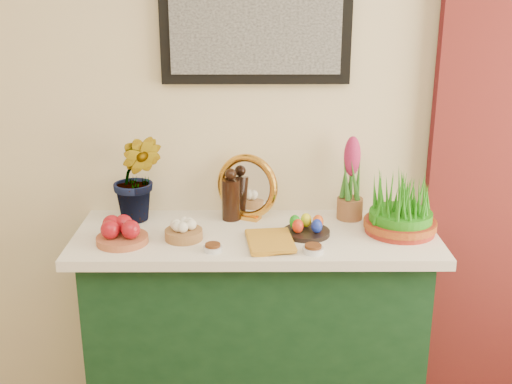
# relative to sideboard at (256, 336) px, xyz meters

# --- Properties ---
(room) EXTENTS (4.50, 4.54, 2.72)m
(room) POSITION_rel_sideboard_xyz_m (-0.04, -1.89, 1.28)
(room) COLOR #52331C
(room) RESTS_ON ground
(sideboard) EXTENTS (1.30, 0.45, 0.85)m
(sideboard) POSITION_rel_sideboard_xyz_m (0.00, 0.00, 0.00)
(sideboard) COLOR #163C1F
(sideboard) RESTS_ON ground
(tablecloth) EXTENTS (1.40, 0.55, 0.04)m
(tablecloth) POSITION_rel_sideboard_xyz_m (0.00, 0.00, 0.45)
(tablecloth) COLOR white
(tablecloth) RESTS_ON sideboard
(hyacinth_green) EXTENTS (0.25, 0.22, 0.48)m
(hyacinth_green) POSITION_rel_sideboard_xyz_m (-0.47, 0.13, 0.71)
(hyacinth_green) COLOR #2F6F22
(hyacinth_green) RESTS_ON tablecloth
(apple_bowl) EXTENTS (0.25, 0.25, 0.10)m
(apple_bowl) POSITION_rel_sideboard_xyz_m (-0.50, -0.11, 0.51)
(apple_bowl) COLOR #A75736
(apple_bowl) RESTS_ON tablecloth
(garlic_basket) EXTENTS (0.17, 0.17, 0.08)m
(garlic_basket) POSITION_rel_sideboard_xyz_m (-0.27, -0.07, 0.50)
(garlic_basket) COLOR #9F6C40
(garlic_basket) RESTS_ON tablecloth
(vinegar_cruet) EXTENTS (0.07, 0.07, 0.22)m
(vinegar_cruet) POSITION_rel_sideboard_xyz_m (-0.10, 0.14, 0.56)
(vinegar_cruet) COLOR black
(vinegar_cruet) RESTS_ON tablecloth
(mirror) EXTENTS (0.27, 0.17, 0.27)m
(mirror) POSITION_rel_sideboard_xyz_m (-0.04, 0.16, 0.59)
(mirror) COLOR gold
(mirror) RESTS_ON tablecloth
(book) EXTENTS (0.17, 0.24, 0.03)m
(book) POSITION_rel_sideboard_xyz_m (-0.03, -0.14, 0.48)
(book) COLOR gold
(book) RESTS_ON tablecloth
(spice_dish_left) EXTENTS (0.07, 0.07, 0.03)m
(spice_dish_left) POSITION_rel_sideboard_xyz_m (-0.16, -0.18, 0.48)
(spice_dish_left) COLOR silver
(spice_dish_left) RESTS_ON tablecloth
(spice_dish_right) EXTENTS (0.08, 0.08, 0.03)m
(spice_dish_right) POSITION_rel_sideboard_xyz_m (0.20, -0.20, 0.48)
(spice_dish_right) COLOR silver
(spice_dish_right) RESTS_ON tablecloth
(egg_plate) EXTENTS (0.22, 0.22, 0.07)m
(egg_plate) POSITION_rel_sideboard_xyz_m (0.19, -0.03, 0.49)
(egg_plate) COLOR black
(egg_plate) RESTS_ON tablecloth
(hyacinth_pink) EXTENTS (0.11, 0.11, 0.35)m
(hyacinth_pink) POSITION_rel_sideboard_xyz_m (0.38, 0.15, 0.62)
(hyacinth_pink) COLOR brown
(hyacinth_pink) RESTS_ON tablecloth
(wheatgrass_sabzeh) EXTENTS (0.28, 0.28, 0.23)m
(wheatgrass_sabzeh) POSITION_rel_sideboard_xyz_m (0.56, -0.00, 0.56)
(wheatgrass_sabzeh) COLOR maroon
(wheatgrass_sabzeh) RESTS_ON tablecloth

